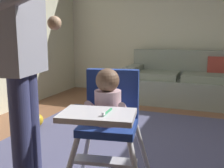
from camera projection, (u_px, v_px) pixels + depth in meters
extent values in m
cube|color=brown|center=(136.00, 161.00, 2.42)|extent=(5.88, 7.05, 0.10)
cube|color=beige|center=(178.00, 20.00, 4.69)|extent=(5.08, 0.06, 2.77)
cube|color=#525174|center=(111.00, 150.00, 2.53)|extent=(2.36, 2.86, 0.01)
cube|color=gray|center=(180.00, 91.00, 4.32)|extent=(1.74, 0.84, 0.40)
cube|color=gray|center=(183.00, 63.00, 4.55)|extent=(1.74, 0.22, 0.46)
cube|color=gray|center=(135.00, 71.00, 4.54)|extent=(0.20, 0.84, 0.20)
cube|color=gray|center=(158.00, 75.00, 4.36)|extent=(0.66, 0.60, 0.11)
cube|color=gray|center=(204.00, 77.00, 4.10)|extent=(0.66, 0.60, 0.11)
cube|color=#B24238|center=(218.00, 67.00, 4.23)|extent=(0.35, 0.12, 0.34)
cylinder|color=white|center=(87.00, 148.00, 2.01)|extent=(0.19, 0.15, 0.50)
cylinder|color=white|center=(144.00, 153.00, 1.93)|extent=(0.15, 0.19, 0.50)
cube|color=navy|center=(109.00, 126.00, 1.71)|extent=(0.42, 0.42, 0.05)
cube|color=navy|center=(113.00, 93.00, 1.82)|extent=(0.37, 0.13, 0.33)
cube|color=white|center=(98.00, 115.00, 1.40)|extent=(0.44, 0.32, 0.03)
cube|color=white|center=(105.00, 161.00, 1.64)|extent=(0.41, 0.17, 0.02)
cylinder|color=beige|center=(108.00, 107.00, 1.66)|extent=(0.20, 0.20, 0.22)
sphere|color=brown|center=(107.00, 80.00, 1.62)|extent=(0.15, 0.15, 0.15)
cylinder|color=beige|center=(90.00, 106.00, 1.64)|extent=(0.07, 0.15, 0.10)
cylinder|color=beige|center=(123.00, 108.00, 1.60)|extent=(0.07, 0.15, 0.10)
cylinder|color=#38A366|center=(107.00, 112.00, 1.38)|extent=(0.02, 0.13, 0.01)
cube|color=white|center=(103.00, 114.00, 1.33)|extent=(0.01, 0.02, 0.02)
cylinder|color=#383B65|center=(21.00, 136.00, 1.78)|extent=(0.14, 0.14, 0.85)
cylinder|color=#383B65|center=(30.00, 130.00, 1.89)|extent=(0.14, 0.14, 0.85)
cube|color=#9494A2|center=(19.00, 27.00, 1.70)|extent=(0.26, 0.43, 0.62)
sphere|color=tan|center=(54.00, 23.00, 1.46)|extent=(0.08, 0.08, 0.08)
cylinder|color=#9494A2|center=(36.00, 28.00, 1.93)|extent=(0.07, 0.07, 0.56)
sphere|color=gold|center=(37.00, 120.00, 3.20)|extent=(0.16, 0.16, 0.16)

